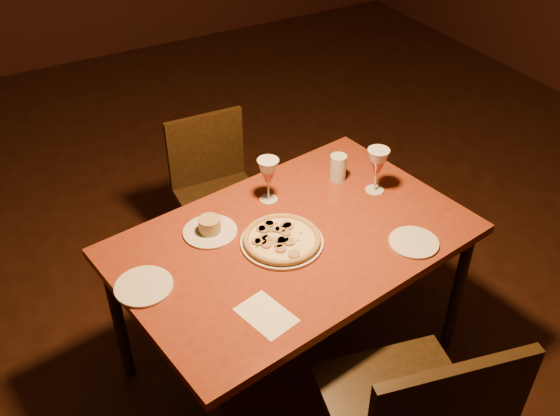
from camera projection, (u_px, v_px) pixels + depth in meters
floor at (302, 313)px, 3.05m from camera, size 7.00×7.00×0.00m
dining_table at (293, 249)px, 2.43m from camera, size 1.46×1.06×0.72m
chair_far at (217, 188)px, 3.10m from camera, size 0.41×0.41×0.81m
pizza_plate at (282, 239)px, 2.35m from camera, size 0.32×0.32×0.03m
ramekin_saucer at (210, 228)px, 2.40m from camera, size 0.21×0.21×0.07m
wine_glass_far at (268, 180)px, 2.53m from camera, size 0.09×0.09×0.19m
wine_glass_right at (377, 171)px, 2.58m from camera, size 0.09×0.09×0.20m
water_tumbler at (338, 168)px, 2.67m from camera, size 0.07×0.07×0.12m
side_plate_left at (144, 286)px, 2.17m from camera, size 0.20×0.20×0.01m
side_plate_near at (414, 242)px, 2.36m from camera, size 0.19×0.19×0.01m
menu_card at (266, 315)px, 2.07m from camera, size 0.18×0.22×0.00m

